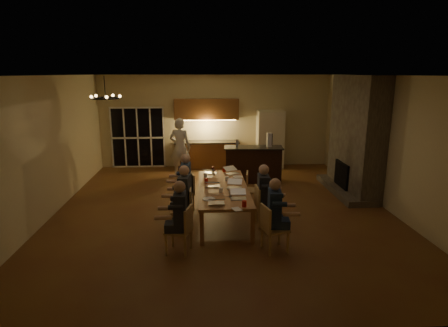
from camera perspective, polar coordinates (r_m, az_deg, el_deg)
floor at (r=9.20m, az=-0.19°, el=-7.06°), size 9.00×9.00×0.00m
back_wall at (r=13.23m, az=-1.38°, el=6.45°), size 8.00×0.04×3.20m
left_wall at (r=9.42m, az=-25.41°, el=2.22°), size 0.04×9.00×3.20m
right_wall at (r=9.86m, az=23.86°, el=2.82°), size 0.04×9.00×3.20m
ceiling at (r=8.61m, az=-0.20°, el=13.43°), size 8.00×9.00×0.04m
french_doors at (r=13.43m, az=-12.98°, el=3.84°), size 1.86×0.08×2.10m
fireplace at (r=10.79m, az=19.47°, el=4.05°), size 0.58×2.50×3.20m
kitchenette at (r=12.96m, az=-2.64°, el=4.51°), size 2.24×0.68×2.40m
refrigerator at (r=13.16m, az=7.01°, el=3.68°), size 0.90×0.68×2.00m
dining_table at (r=8.57m, az=-0.16°, el=-5.98°), size 1.10×2.88×0.75m
bar_island at (r=11.44m, az=4.47°, el=-0.12°), size 1.81×0.81×1.08m
chair_left_near at (r=7.03m, az=-6.97°, el=-9.98°), size 0.54×0.54×0.89m
chair_left_mid at (r=8.02m, az=-6.57°, el=-6.95°), size 0.46×0.46×0.89m
chair_left_far at (r=9.14m, az=-6.03°, el=-4.32°), size 0.52×0.52×0.89m
chair_right_near at (r=7.11m, az=7.78°, el=-9.74°), size 0.53×0.53×0.89m
chair_right_mid at (r=8.19m, az=6.45°, el=-6.48°), size 0.46×0.46×0.89m
chair_right_far at (r=9.26m, az=4.76°, el=-4.05°), size 0.50×0.50×0.89m
person_left_near at (r=6.94m, az=-6.68°, el=-8.13°), size 0.61×0.61×1.38m
person_right_near at (r=7.10m, az=7.67°, el=-7.63°), size 0.65×0.65×1.38m
person_left_mid at (r=8.01m, az=-5.99°, el=-5.09°), size 0.69×0.69×1.38m
person_right_mid at (r=8.08m, az=5.99°, el=-4.92°), size 0.62×0.62×1.38m
person_left_far at (r=9.07m, az=-5.81°, el=-2.84°), size 0.63×0.63×1.38m
standing_person at (r=12.00m, az=-6.70°, el=2.45°), size 0.79×0.64×1.89m
chandelier at (r=8.11m, az=-17.61°, el=9.47°), size 0.61×0.61×0.03m
laptop_a at (r=7.37m, az=-1.19°, el=-5.28°), size 0.32×0.28×0.23m
laptop_b at (r=7.63m, az=2.21°, el=-4.62°), size 0.33×0.29×0.23m
laptop_c at (r=8.47m, az=-1.69°, el=-2.75°), size 0.35×0.32×0.23m
laptop_d at (r=8.33m, az=1.58°, el=-3.02°), size 0.37×0.34×0.23m
laptop_e at (r=9.54m, az=-2.09°, el=-0.87°), size 0.38×0.36×0.23m
laptop_f at (r=9.49m, az=1.28°, el=-0.95°), size 0.42×0.40×0.23m
mug_front at (r=8.05m, az=-0.47°, el=-4.10°), size 0.08×0.08×0.10m
mug_mid at (r=8.91m, az=0.46°, el=-2.34°), size 0.09×0.09×0.10m
mug_back at (r=9.22m, az=-2.83°, el=-1.80°), size 0.08×0.08×0.10m
redcup_near at (r=7.22m, az=3.11°, el=-6.13°), size 0.09×0.09×0.12m
redcup_mid at (r=8.73m, az=-2.71°, el=-2.61°), size 0.08×0.08×0.12m
redcup_far at (r=9.74m, az=0.03°, el=-0.89°), size 0.09×0.09×0.12m
can_silver at (r=7.79m, az=0.95°, el=-4.63°), size 0.07×0.07×0.12m
can_cola at (r=9.79m, az=-1.70°, el=-0.82°), size 0.06×0.06×0.12m
plate_near at (r=8.01m, az=2.36°, el=-4.50°), size 0.26×0.26×0.02m
plate_left at (r=7.63m, az=-2.31°, el=-5.43°), size 0.26×0.26×0.02m
plate_far at (r=9.23m, az=2.12°, el=-2.05°), size 0.25×0.25×0.02m
notepad at (r=7.09m, az=1.97°, el=-6.98°), size 0.21×0.25×0.01m
bar_bottle at (r=11.22m, az=2.02°, el=3.09°), size 0.08×0.08×0.24m
bar_blender at (r=11.37m, az=6.89°, el=3.60°), size 0.14×0.14×0.42m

